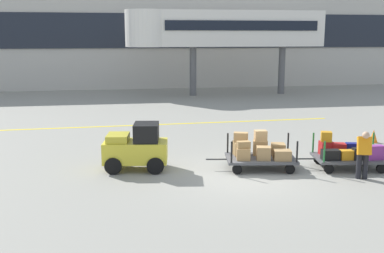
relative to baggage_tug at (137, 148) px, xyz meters
name	(u,v)px	position (x,y,z in m)	size (l,w,h in m)	color
ground_plane	(242,175)	(3.31, -1.23, -0.75)	(120.00, 120.00, 0.00)	gray
apron_lead_line	(121,126)	(-0.40, 7.73, -0.75)	(21.86, 0.20, 0.01)	yellow
terminal_building	(161,36)	(3.31, 24.75, 3.60)	(56.34, 2.51, 8.69)	#BCB7AD
jet_bridge	(217,29)	(6.89, 18.76, 4.10)	(14.63, 3.00, 6.20)	silver
baggage_tug	(137,148)	(0.00, 0.00, 0.00)	(2.24, 1.49, 1.58)	gold
baggage_cart_lead	(259,152)	(4.08, -0.54, -0.18)	(3.07, 1.72, 1.25)	#4C4C4F
baggage_cart_middle	(348,153)	(7.06, -1.03, -0.23)	(3.07, 1.72, 1.20)	#4C4C4F
baggage_handler	(364,153)	(6.90, -2.24, 0.11)	(0.52, 0.53, 1.56)	black
safety_cone_near	(373,136)	(10.01, 2.35, -0.48)	(0.36, 0.36, 0.55)	orange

